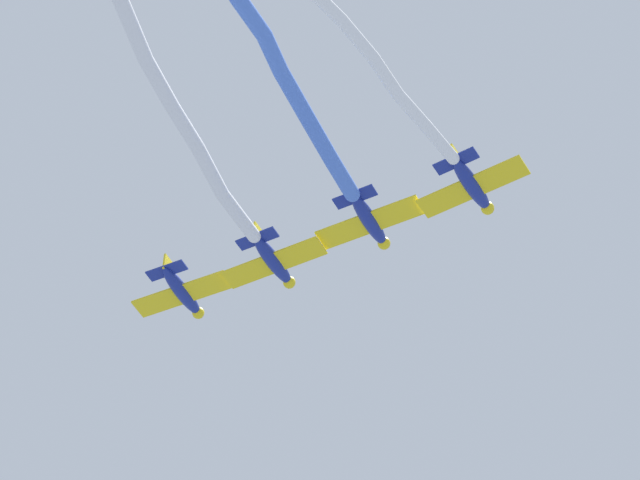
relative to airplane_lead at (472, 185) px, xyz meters
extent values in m
ellipsoid|color=navy|center=(0.05, 0.09, -0.01)|extent=(2.84, 4.16, 0.87)
sphere|color=yellow|center=(-0.94, -1.69, -0.01)|extent=(1.01, 1.01, 0.74)
ellipsoid|color=black|center=(-0.21, -0.37, 0.32)|extent=(1.03, 1.22, 0.47)
cube|color=yellow|center=(-0.02, -0.03, -0.13)|extent=(6.14, 4.29, 0.12)
cube|color=navy|center=(0.92, 1.66, 0.07)|extent=(2.52, 1.89, 0.10)
cube|color=yellow|center=(0.88, 1.59, 0.52)|extent=(0.57, 0.91, 1.20)
cylinder|color=white|center=(1.78, 2.91, 0.06)|extent=(2.04, 2.30, 1.01)
cylinder|color=white|center=(3.25, 4.80, 0.43)|extent=(2.25, 2.33, 1.28)
cylinder|color=white|center=(4.65, 6.75, 0.89)|extent=(2.01, 2.39, 1.29)
cylinder|color=white|center=(6.04, 8.81, 1.23)|extent=(2.18, 2.52, 0.98)
cylinder|color=white|center=(7.59, 10.81, 1.41)|extent=(2.15, 2.30, 0.85)
sphere|color=white|center=(1.09, 1.96, -0.06)|extent=(0.68, 0.68, 0.68)
sphere|color=white|center=(2.47, 3.86, 0.19)|extent=(0.68, 0.68, 0.68)
sphere|color=white|center=(4.03, 5.74, 0.66)|extent=(0.68, 0.68, 0.68)
sphere|color=white|center=(5.27, 7.75, 1.12)|extent=(0.68, 0.68, 0.68)
sphere|color=white|center=(6.81, 9.88, 1.35)|extent=(0.68, 0.68, 0.68)
ellipsoid|color=navy|center=(5.61, -2.55, 0.29)|extent=(2.56, 4.25, 0.87)
sphere|color=yellow|center=(4.76, -4.41, 0.29)|extent=(0.98, 0.98, 0.74)
ellipsoid|color=black|center=(5.39, -3.04, 0.62)|extent=(0.97, 1.21, 0.47)
cube|color=yellow|center=(5.55, -2.68, 0.17)|extent=(6.26, 3.90, 0.12)
cube|color=navy|center=(6.35, -0.92, 0.37)|extent=(2.55, 1.75, 0.10)
cube|color=yellow|center=(6.32, -1.00, 0.82)|extent=(0.51, 0.93, 1.20)
cylinder|color=#4C75DB|center=(7.08, 0.51, 0.53)|extent=(2.23, 2.68, 1.69)
cylinder|color=#4C75DB|center=(8.20, 2.75, 1.05)|extent=(2.13, 2.64, 1.56)
cylinder|color=#4C75DB|center=(9.38, 5.18, 1.59)|extent=(2.36, 3.05, 1.75)
cylinder|color=#4C75DB|center=(10.39, 7.57, 2.00)|extent=(1.73, 2.41, 1.23)
cylinder|color=#4C75DB|center=(11.33, 9.74, 2.11)|extent=(1.96, 2.62, 0.92)
sphere|color=#4C75DB|center=(6.49, -0.61, 0.24)|extent=(0.87, 0.87, 0.87)
sphere|color=#4C75DB|center=(7.66, 1.63, 0.82)|extent=(0.87, 0.87, 0.87)
sphere|color=#4C75DB|center=(8.74, 3.87, 1.28)|extent=(0.87, 0.87, 0.87)
sphere|color=#4C75DB|center=(10.03, 6.50, 1.91)|extent=(0.87, 0.87, 0.87)
sphere|color=#4C75DB|center=(10.75, 8.63, 2.09)|extent=(0.87, 0.87, 0.87)
ellipsoid|color=navy|center=(11.17, -5.20, -0.01)|extent=(2.60, 4.24, 0.87)
sphere|color=yellow|center=(10.30, -7.04, -0.01)|extent=(0.99, 0.99, 0.74)
ellipsoid|color=black|center=(10.94, -5.68, 0.32)|extent=(0.98, 1.21, 0.47)
cube|color=yellow|center=(11.11, -5.33, -0.13)|extent=(6.25, 3.95, 0.12)
cube|color=navy|center=(11.93, -3.57, 0.07)|extent=(2.55, 1.77, 0.10)
cube|color=yellow|center=(11.89, -3.65, 0.52)|extent=(0.52, 0.93, 1.20)
cylinder|color=white|center=(12.82, -1.63, -0.10)|extent=(2.23, 3.58, 0.88)
cylinder|color=white|center=(14.05, 1.60, -0.13)|extent=(1.73, 3.43, 0.80)
cylinder|color=white|center=(15.02, 4.76, -0.34)|extent=(1.95, 3.37, 1.45)
cylinder|color=white|center=(15.94, 7.88, -0.74)|extent=(1.84, 3.33, 1.35)
cylinder|color=white|center=(16.69, 11.16, -1.07)|extent=(1.65, 3.62, 1.31)
sphere|color=white|center=(12.07, -3.26, -0.06)|extent=(0.77, 0.77, 0.77)
sphere|color=white|center=(13.56, 0.00, -0.14)|extent=(0.77, 0.77, 0.77)
sphere|color=white|center=(14.54, 3.20, -0.12)|extent=(0.77, 0.77, 0.77)
sphere|color=white|center=(15.50, 6.32, -0.56)|extent=(0.77, 0.77, 0.77)
sphere|color=white|center=(16.37, 9.43, -0.92)|extent=(0.77, 0.77, 0.77)
sphere|color=white|center=(17.02, 12.90, -1.22)|extent=(0.77, 0.77, 0.77)
ellipsoid|color=navy|center=(16.72, -7.84, 0.29)|extent=(2.45, 4.28, 0.87)
sphere|color=yellow|center=(15.94, -9.72, 0.29)|extent=(0.97, 0.97, 0.74)
ellipsoid|color=black|center=(16.52, -8.33, 0.62)|extent=(0.95, 1.21, 0.47)
cube|color=yellow|center=(16.67, -7.97, 0.17)|extent=(6.30, 3.74, 0.12)
cube|color=navy|center=(17.42, -6.18, 0.37)|extent=(2.56, 1.69, 0.10)
cube|color=yellow|center=(17.38, -6.26, 0.82)|extent=(0.48, 0.94, 1.20)
camera|label=1|loc=(6.61, 43.00, -50.22)|focal=68.37mm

